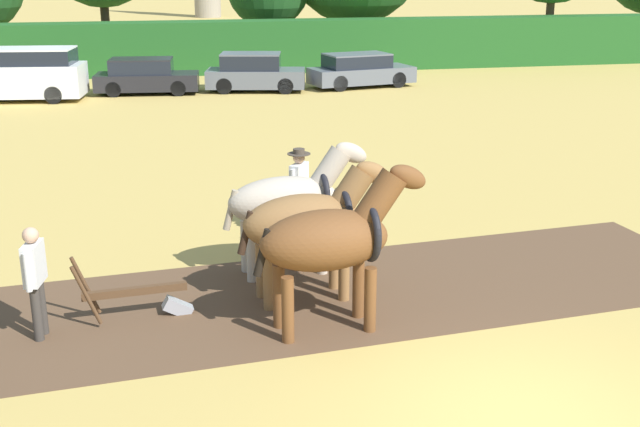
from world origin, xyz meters
TOP-DOWN VIEW (x-y plane):
  - ground_plane at (0.00, 0.00)m, footprint 240.00×240.00m
  - plowed_furrow_strip at (-5.04, 3.90)m, footprint 21.19×5.65m
  - hedgerow at (0.00, 31.91)m, footprint 62.61×1.95m
  - draft_horse_lead_left at (-1.69, 3.01)m, footprint 2.67×1.11m
  - draft_horse_lead_right at (-1.81, 4.19)m, footprint 2.57×1.09m
  - draft_horse_trail_left at (-1.90, 5.37)m, footprint 2.63×1.04m
  - plow at (-4.42, 3.96)m, footprint 1.80×0.49m
  - farmer_at_plow at (-5.90, 3.59)m, footprint 0.28×0.66m
  - farmer_beside_team at (-1.41, 7.17)m, footprint 0.45×0.59m
  - parked_van at (-9.26, 25.43)m, footprint 5.42×2.68m
  - parked_car_left at (-4.30, 26.09)m, footprint 4.30×2.16m
  - parked_car_center_left at (0.14, 25.80)m, footprint 4.33×2.54m
  - parked_car_center at (4.75, 26.01)m, footprint 4.73×2.62m

SIDE VIEW (x-z plane):
  - ground_plane at x=0.00m, z-range 0.00..0.00m
  - plowed_furrow_strip at x=-5.04m, z-range 0.00..0.01m
  - plow at x=-4.42m, z-range -0.24..0.89m
  - parked_car_left at x=-4.30m, z-range -0.03..1.41m
  - parked_car_center at x=4.75m, z-range -0.02..1.42m
  - parked_car_center_left at x=0.14m, z-range -0.03..1.55m
  - farmer_at_plow at x=-5.90m, z-range 0.14..1.82m
  - parked_van at x=-9.26m, z-range 0.03..2.05m
  - farmer_beside_team at x=-1.41m, z-range 0.17..1.96m
  - hedgerow at x=0.00m, z-range 0.00..2.47m
  - draft_horse_lead_right at x=-1.81m, z-range 0.16..2.45m
  - draft_horse_trail_left at x=-1.90m, z-range 0.14..2.49m
  - draft_horse_lead_left at x=-1.69m, z-range 0.15..2.66m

